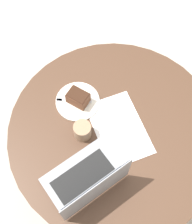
% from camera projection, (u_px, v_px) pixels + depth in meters
% --- Properties ---
extents(ground_plane, '(12.00, 12.00, 0.00)m').
position_uv_depth(ground_plane, '(109.00, 171.00, 2.11)').
color(ground_plane, '#B7AD9E').
extents(dining_table, '(1.00, 1.00, 0.73)m').
position_uv_depth(dining_table, '(113.00, 141.00, 1.58)').
color(dining_table, '#4C3323').
rests_on(dining_table, ground_plane).
extents(paper_document, '(0.41, 0.38, 0.00)m').
position_uv_depth(paper_document, '(119.00, 128.00, 1.45)').
color(paper_document, white).
rests_on(paper_document, dining_table).
extents(plate, '(0.21, 0.21, 0.01)m').
position_uv_depth(plate, '(78.00, 101.00, 1.51)').
color(plate, silver).
rests_on(plate, dining_table).
extents(cake_slice, '(0.10, 0.08, 0.07)m').
position_uv_depth(cake_slice, '(78.00, 98.00, 1.47)').
color(cake_slice, brown).
rests_on(cake_slice, plate).
extents(fork, '(0.16, 0.10, 0.00)m').
position_uv_depth(fork, '(70.00, 101.00, 1.50)').
color(fork, silver).
rests_on(fork, plate).
extents(coffee_glass, '(0.08, 0.08, 0.09)m').
position_uv_depth(coffee_glass, '(82.00, 131.00, 1.40)').
color(coffee_glass, '#997556').
rests_on(coffee_glass, dining_table).
extents(laptop, '(0.30, 0.37, 0.24)m').
position_uv_depth(laptop, '(86.00, 180.00, 1.30)').
color(laptop, gray).
rests_on(laptop, dining_table).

